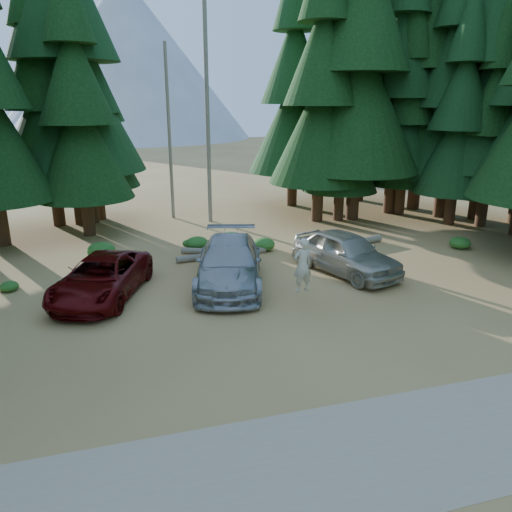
{
  "coord_description": "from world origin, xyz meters",
  "views": [
    {
      "loc": [
        -4.74,
        -14.03,
        6.94
      ],
      "look_at": [
        0.34,
        3.29,
        1.25
      ],
      "focal_mm": 35.0,
      "sensor_mm": 36.0,
      "label": 1
    }
  ],
  "objects_px": {
    "log_left": "(222,255)",
    "silver_minivan_center": "(229,263)",
    "log_mid": "(218,252)",
    "log_right": "(339,246)",
    "silver_minivan_right": "(346,253)",
    "frisbee_player": "(303,265)",
    "red_pickup": "(101,278)"
  },
  "relations": [
    {
      "from": "silver_minivan_center",
      "to": "log_right",
      "type": "height_order",
      "value": "silver_minivan_center"
    },
    {
      "from": "silver_minivan_center",
      "to": "frisbee_player",
      "type": "distance_m",
      "value": 3.25
    },
    {
      "from": "log_mid",
      "to": "log_right",
      "type": "height_order",
      "value": "log_right"
    },
    {
      "from": "red_pickup",
      "to": "log_left",
      "type": "bearing_deg",
      "value": 54.31
    },
    {
      "from": "silver_minivan_right",
      "to": "red_pickup",
      "type": "bearing_deg",
      "value": 162.11
    },
    {
      "from": "red_pickup",
      "to": "silver_minivan_center",
      "type": "xyz_separation_m",
      "value": [
        4.75,
        -0.07,
        0.13
      ]
    },
    {
      "from": "frisbee_player",
      "to": "silver_minivan_right",
      "type": "bearing_deg",
      "value": -149.27
    },
    {
      "from": "frisbee_player",
      "to": "log_right",
      "type": "xyz_separation_m",
      "value": [
        4.16,
        5.65,
        -1.23
      ]
    },
    {
      "from": "silver_minivan_right",
      "to": "log_right",
      "type": "height_order",
      "value": "silver_minivan_right"
    },
    {
      "from": "log_right",
      "to": "silver_minivan_right",
      "type": "bearing_deg",
      "value": -127.17
    },
    {
      "from": "red_pickup",
      "to": "log_mid",
      "type": "relative_size",
      "value": 1.53
    },
    {
      "from": "log_left",
      "to": "log_right",
      "type": "relative_size",
      "value": 0.79
    },
    {
      "from": "frisbee_player",
      "to": "log_right",
      "type": "height_order",
      "value": "frisbee_player"
    },
    {
      "from": "silver_minivan_center",
      "to": "log_mid",
      "type": "bearing_deg",
      "value": 99.57
    },
    {
      "from": "silver_minivan_center",
      "to": "silver_minivan_right",
      "type": "distance_m",
      "value": 4.97
    },
    {
      "from": "frisbee_player",
      "to": "log_right",
      "type": "bearing_deg",
      "value": -136.04
    },
    {
      "from": "frisbee_player",
      "to": "log_left",
      "type": "distance_m",
      "value": 6.26
    },
    {
      "from": "silver_minivan_center",
      "to": "log_mid",
      "type": "xyz_separation_m",
      "value": [
        0.4,
        3.91,
        -0.74
      ]
    },
    {
      "from": "silver_minivan_right",
      "to": "log_mid",
      "type": "height_order",
      "value": "silver_minivan_right"
    },
    {
      "from": "silver_minivan_center",
      "to": "log_mid",
      "type": "distance_m",
      "value": 4.0
    },
    {
      "from": "red_pickup",
      "to": "log_mid",
      "type": "height_order",
      "value": "red_pickup"
    },
    {
      "from": "silver_minivan_center",
      "to": "frisbee_player",
      "type": "xyz_separation_m",
      "value": [
        2.05,
        -2.47,
        0.53
      ]
    },
    {
      "from": "log_left",
      "to": "silver_minivan_center",
      "type": "bearing_deg",
      "value": -103.68
    },
    {
      "from": "silver_minivan_center",
      "to": "frisbee_player",
      "type": "bearing_deg",
      "value": -34.92
    },
    {
      "from": "log_mid",
      "to": "log_right",
      "type": "distance_m",
      "value": 5.86
    },
    {
      "from": "silver_minivan_right",
      "to": "frisbee_player",
      "type": "height_order",
      "value": "frisbee_player"
    },
    {
      "from": "log_right",
      "to": "red_pickup",
      "type": "bearing_deg",
      "value": -179.86
    },
    {
      "from": "red_pickup",
      "to": "silver_minivan_right",
      "type": "relative_size",
      "value": 1.05
    },
    {
      "from": "red_pickup",
      "to": "silver_minivan_center",
      "type": "bearing_deg",
      "value": 20.52
    },
    {
      "from": "silver_minivan_right",
      "to": "log_right",
      "type": "xyz_separation_m",
      "value": [
        1.25,
        3.17,
        -0.7
      ]
    },
    {
      "from": "silver_minivan_right",
      "to": "frisbee_player",
      "type": "bearing_deg",
      "value": -157.12
    },
    {
      "from": "silver_minivan_right",
      "to": "log_left",
      "type": "bearing_deg",
      "value": 124.88
    }
  ]
}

